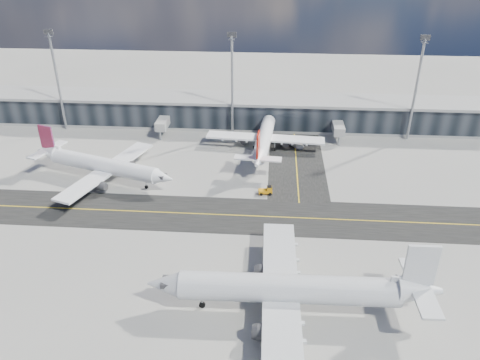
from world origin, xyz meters
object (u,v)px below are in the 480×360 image
at_px(airliner_af, 102,165).
at_px(airliner_redtail, 265,137).
at_px(airliner_near, 293,289).
at_px(service_van, 296,144).
at_px(baggage_tug, 267,190).

bearing_deg(airliner_af, airliner_redtail, 136.08).
bearing_deg(airliner_near, service_van, -3.56).
bearing_deg(airliner_redtail, service_van, 21.24).
bearing_deg(airliner_af, airliner_near, 65.47).
bearing_deg(airliner_af, service_van, 134.17).
bearing_deg(airliner_af, baggage_tug, 102.11).
relative_size(airliner_redtail, baggage_tug, 11.72).
xyz_separation_m(airliner_near, service_van, (2.71, 63.21, -3.68)).
bearing_deg(baggage_tug, airliner_redtail, 174.78).
xyz_separation_m(airliner_redtail, service_van, (8.72, 2.65, -2.99)).
relative_size(baggage_tug, service_van, 0.64).
bearing_deg(airliner_near, baggage_tug, 6.42).
bearing_deg(baggage_tug, service_van, 156.27).
bearing_deg(service_van, airliner_redtail, 163.19).
xyz_separation_m(airliner_af, airliner_redtail, (37.83, 19.93, -0.03)).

